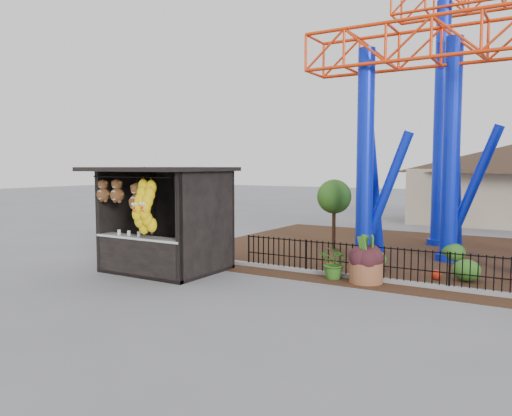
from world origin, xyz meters
The scene contains 10 objects.
ground centered at (0.00, 0.00, 0.00)m, with size 120.00×120.00×0.00m, color slate.
mulch_bed centered at (4.00, 8.00, 0.01)m, with size 18.00×12.00×0.02m, color #331E11.
curb centered at (4.00, 3.00, 0.06)m, with size 18.00×0.18×0.12m, color gray.
prize_booth centered at (-2.99, 0.90, 1.53)m, with size 3.50×3.40×3.12m.
picket_fence centered at (4.90, 3.00, 0.50)m, with size 12.20×0.06×1.00m, color black, non-canonical shape.
roller_coaster centered at (5.12, 8.23, 6.44)m, with size 11.00×6.37×10.82m.
terracotta_planter centered at (2.72, 2.70, 0.29)m, with size 0.90×0.90×0.57m, color brown.
planter_foliage centered at (2.72, 2.70, 0.89)m, with size 0.70×0.70×0.64m, color #321419.
potted_plant centered at (1.83, 2.70, 0.47)m, with size 0.84×0.73×0.94m, color #215C1B.
landscaping centered at (4.82, 5.37, 0.29)m, with size 8.48×3.99×0.61m.
Camera 1 is at (7.07, -10.15, 3.14)m, focal length 35.00 mm.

